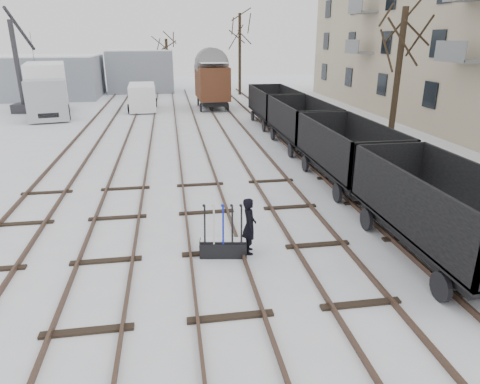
# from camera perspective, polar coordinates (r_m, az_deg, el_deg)

# --- Properties ---
(ground) EXTENTS (120.00, 120.00, 0.00)m
(ground) POSITION_cam_1_polar(r_m,az_deg,el_deg) (12.23, -3.25, -8.18)
(ground) COLOR white
(ground) RESTS_ON ground
(tracks) EXTENTS (13.90, 52.00, 0.16)m
(tracks) POSITION_cam_1_polar(r_m,az_deg,el_deg) (25.09, -6.64, 6.69)
(tracks) COLOR black
(tracks) RESTS_ON ground
(shed_left) EXTENTS (10.00, 8.00, 4.10)m
(shed_left) POSITION_cam_1_polar(r_m,az_deg,el_deg) (48.39, -24.25, 13.84)
(shed_left) COLOR gray
(shed_left) RESTS_ON ground
(shed_right) EXTENTS (7.00, 6.00, 4.50)m
(shed_right) POSITION_cam_1_polar(r_m,az_deg,el_deg) (50.95, -13.01, 15.48)
(shed_right) COLOR gray
(shed_right) RESTS_ON ground
(ground_frame) EXTENTS (1.35, 0.62, 1.49)m
(ground_frame) POSITION_cam_1_polar(r_m,az_deg,el_deg) (11.97, -2.24, -7.29)
(ground_frame) COLOR black
(ground_frame) RESTS_ON ground
(worker) EXTENTS (0.43, 0.62, 1.64)m
(worker) POSITION_cam_1_polar(r_m,az_deg,el_deg) (11.93, 1.26, -4.53)
(worker) COLOR black
(worker) RESTS_ON ground
(freight_wagon_a) EXTENTS (2.46, 6.14, 2.51)m
(freight_wagon_a) POSITION_cam_1_polar(r_m,az_deg,el_deg) (12.84, 25.01, -3.99)
(freight_wagon_a) COLOR black
(freight_wagon_a) RESTS_ON ground
(freight_wagon_b) EXTENTS (2.46, 6.14, 2.51)m
(freight_wagon_b) POSITION_cam_1_polar(r_m,az_deg,el_deg) (18.14, 14.05, 3.98)
(freight_wagon_b) COLOR black
(freight_wagon_b) RESTS_ON ground
(freight_wagon_c) EXTENTS (2.46, 6.14, 2.51)m
(freight_wagon_c) POSITION_cam_1_polar(r_m,az_deg,el_deg) (23.97, 8.15, 8.17)
(freight_wagon_c) COLOR black
(freight_wagon_c) RESTS_ON ground
(freight_wagon_d) EXTENTS (2.46, 6.14, 2.51)m
(freight_wagon_d) POSITION_cam_1_polar(r_m,az_deg,el_deg) (30.04, 4.54, 10.66)
(freight_wagon_d) COLOR black
(freight_wagon_d) RESTS_ON ground
(box_van_wagon) EXTENTS (2.82, 5.15, 3.88)m
(box_van_wagon) POSITION_cam_1_polar(r_m,az_deg,el_deg) (37.30, -3.77, 14.49)
(box_van_wagon) COLOR black
(box_van_wagon) RESTS_ON ground
(lorry) EXTENTS (4.01, 8.92, 3.90)m
(lorry) POSITION_cam_1_polar(r_m,az_deg,el_deg) (37.13, -24.34, 12.41)
(lorry) COLOR black
(lorry) RESTS_ON ground
(panel_van) EXTENTS (2.30, 4.92, 2.13)m
(panel_van) POSITION_cam_1_polar(r_m,az_deg,el_deg) (37.28, -12.89, 12.27)
(panel_van) COLOR white
(panel_van) RESTS_ON ground
(crane) EXTENTS (1.74, 4.70, 7.98)m
(crane) POSITION_cam_1_polar(r_m,az_deg,el_deg) (39.46, -27.11, 12.49)
(crane) COLOR #29282D
(crane) RESTS_ON ground
(tree_near) EXTENTS (0.30, 0.30, 7.10)m
(tree_near) POSITION_cam_1_polar(r_m,az_deg,el_deg) (22.74, 20.13, 13.18)
(tree_near) COLOR black
(tree_near) RESTS_ON ground
(tree_far_left) EXTENTS (0.30, 0.30, 5.63)m
(tree_far_left) POSITION_cam_1_polar(r_m,az_deg,el_deg) (49.96, -9.65, 16.27)
(tree_far_left) COLOR black
(tree_far_left) RESTS_ON ground
(tree_far_right) EXTENTS (0.30, 0.30, 8.08)m
(tree_far_right) POSITION_cam_1_polar(r_m,az_deg,el_deg) (46.64, -0.04, 17.81)
(tree_far_right) COLOR black
(tree_far_right) RESTS_ON ground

